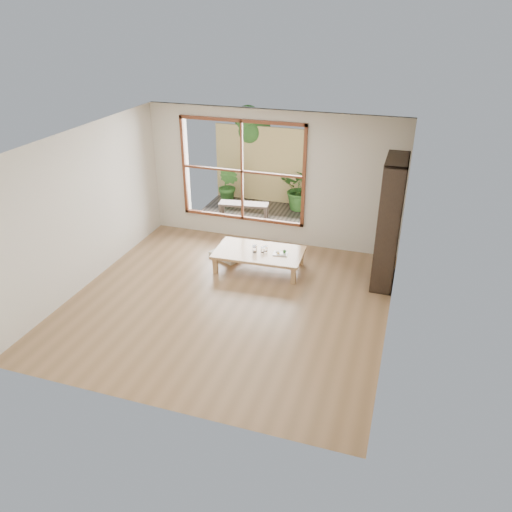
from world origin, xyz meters
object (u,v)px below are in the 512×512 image
at_px(garden_bench, 244,206).
at_px(bookshelf, 390,223).
at_px(low_table, 259,253).
at_px(food_tray, 281,253).

bearing_deg(garden_bench, bookshelf, -38.58).
relative_size(low_table, garden_bench, 1.43).
height_order(low_table, garden_bench, garden_bench).
distance_m(food_tray, garden_bench, 2.56).
height_order(low_table, bookshelf, bookshelf).
bearing_deg(low_table, garden_bench, 113.47).
bearing_deg(food_tray, garden_bench, 117.24).
bearing_deg(garden_bench, low_table, -72.27).
xyz_separation_m(low_table, bookshelf, (2.18, 0.24, 0.78)).
xyz_separation_m(bookshelf, garden_bench, (-3.21, 1.88, -0.78)).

